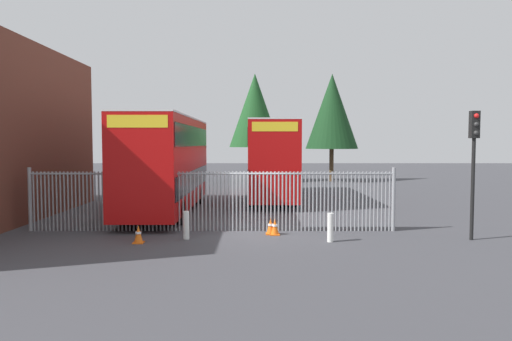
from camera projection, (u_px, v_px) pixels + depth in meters
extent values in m
plane|color=#3D3D42|center=(256.00, 203.00, 25.12)|extent=(100.00, 100.00, 0.00)
cylinder|color=gray|center=(33.00, 201.00, 17.11)|extent=(0.06, 0.06, 2.20)
cylinder|color=gray|center=(37.00, 201.00, 17.10)|extent=(0.06, 0.06, 2.20)
cylinder|color=gray|center=(40.00, 201.00, 17.10)|extent=(0.06, 0.06, 2.20)
cylinder|color=gray|center=(44.00, 201.00, 17.10)|extent=(0.06, 0.06, 2.20)
cylinder|color=gray|center=(48.00, 201.00, 17.10)|extent=(0.06, 0.06, 2.20)
cylinder|color=gray|center=(52.00, 201.00, 17.10)|extent=(0.06, 0.06, 2.20)
cylinder|color=gray|center=(56.00, 201.00, 17.10)|extent=(0.06, 0.06, 2.20)
cylinder|color=gray|center=(60.00, 201.00, 17.10)|extent=(0.06, 0.06, 2.20)
cylinder|color=gray|center=(63.00, 201.00, 17.10)|extent=(0.06, 0.06, 2.20)
cylinder|color=gray|center=(67.00, 201.00, 17.10)|extent=(0.06, 0.06, 2.20)
cylinder|color=gray|center=(71.00, 201.00, 17.10)|extent=(0.06, 0.06, 2.20)
cylinder|color=gray|center=(75.00, 201.00, 17.10)|extent=(0.06, 0.06, 2.20)
cylinder|color=gray|center=(79.00, 201.00, 17.10)|extent=(0.06, 0.06, 2.20)
cylinder|color=gray|center=(82.00, 201.00, 17.10)|extent=(0.06, 0.06, 2.20)
cylinder|color=gray|center=(86.00, 201.00, 17.10)|extent=(0.06, 0.06, 2.20)
cylinder|color=gray|center=(90.00, 201.00, 17.09)|extent=(0.06, 0.06, 2.20)
cylinder|color=gray|center=(94.00, 201.00, 17.09)|extent=(0.06, 0.06, 2.20)
cylinder|color=gray|center=(98.00, 201.00, 17.09)|extent=(0.06, 0.06, 2.20)
cylinder|color=gray|center=(101.00, 201.00, 17.09)|extent=(0.06, 0.06, 2.20)
cylinder|color=gray|center=(105.00, 201.00, 17.09)|extent=(0.06, 0.06, 2.20)
cylinder|color=gray|center=(109.00, 201.00, 17.09)|extent=(0.06, 0.06, 2.20)
cylinder|color=gray|center=(113.00, 201.00, 17.09)|extent=(0.06, 0.06, 2.20)
cylinder|color=gray|center=(117.00, 201.00, 17.09)|extent=(0.06, 0.06, 2.20)
cylinder|color=gray|center=(121.00, 201.00, 17.09)|extent=(0.06, 0.06, 2.20)
cylinder|color=gray|center=(124.00, 201.00, 17.09)|extent=(0.06, 0.06, 2.20)
cylinder|color=gray|center=(128.00, 201.00, 17.09)|extent=(0.06, 0.06, 2.20)
cylinder|color=gray|center=(132.00, 201.00, 17.09)|extent=(0.06, 0.06, 2.20)
cylinder|color=gray|center=(136.00, 201.00, 17.09)|extent=(0.06, 0.06, 2.20)
cylinder|color=gray|center=(140.00, 201.00, 17.09)|extent=(0.06, 0.06, 2.20)
cylinder|color=gray|center=(143.00, 201.00, 17.09)|extent=(0.06, 0.06, 2.20)
cylinder|color=gray|center=(147.00, 201.00, 17.08)|extent=(0.06, 0.06, 2.20)
cylinder|color=gray|center=(151.00, 201.00, 17.08)|extent=(0.06, 0.06, 2.20)
cylinder|color=gray|center=(155.00, 201.00, 17.08)|extent=(0.06, 0.06, 2.20)
cylinder|color=gray|center=(159.00, 201.00, 17.08)|extent=(0.06, 0.06, 2.20)
cylinder|color=gray|center=(162.00, 201.00, 17.08)|extent=(0.06, 0.06, 2.20)
cylinder|color=gray|center=(166.00, 201.00, 17.08)|extent=(0.06, 0.06, 2.20)
cylinder|color=gray|center=(170.00, 201.00, 17.08)|extent=(0.06, 0.06, 2.20)
cylinder|color=gray|center=(174.00, 201.00, 17.08)|extent=(0.06, 0.06, 2.20)
cylinder|color=gray|center=(178.00, 201.00, 17.08)|extent=(0.06, 0.06, 2.20)
cylinder|color=gray|center=(182.00, 201.00, 17.08)|extent=(0.06, 0.06, 2.20)
cylinder|color=gray|center=(185.00, 201.00, 17.08)|extent=(0.06, 0.06, 2.20)
cylinder|color=gray|center=(189.00, 201.00, 17.08)|extent=(0.06, 0.06, 2.20)
cylinder|color=gray|center=(193.00, 201.00, 17.08)|extent=(0.06, 0.06, 2.20)
cylinder|color=gray|center=(197.00, 201.00, 17.08)|extent=(0.06, 0.06, 2.20)
cylinder|color=gray|center=(201.00, 201.00, 17.07)|extent=(0.06, 0.06, 2.20)
cylinder|color=gray|center=(204.00, 201.00, 17.07)|extent=(0.06, 0.06, 2.20)
cylinder|color=gray|center=(208.00, 201.00, 17.07)|extent=(0.06, 0.06, 2.20)
cylinder|color=gray|center=(212.00, 201.00, 17.07)|extent=(0.06, 0.06, 2.20)
cylinder|color=gray|center=(216.00, 201.00, 17.07)|extent=(0.06, 0.06, 2.20)
cylinder|color=gray|center=(220.00, 201.00, 17.07)|extent=(0.06, 0.06, 2.20)
cylinder|color=gray|center=(224.00, 201.00, 17.07)|extent=(0.06, 0.06, 2.20)
cylinder|color=gray|center=(227.00, 201.00, 17.07)|extent=(0.06, 0.06, 2.20)
cylinder|color=gray|center=(231.00, 201.00, 17.07)|extent=(0.06, 0.06, 2.20)
cylinder|color=gray|center=(235.00, 201.00, 17.07)|extent=(0.06, 0.06, 2.20)
cylinder|color=gray|center=(239.00, 201.00, 17.07)|extent=(0.06, 0.06, 2.20)
cylinder|color=gray|center=(243.00, 201.00, 17.07)|extent=(0.06, 0.06, 2.20)
cylinder|color=gray|center=(247.00, 201.00, 17.07)|extent=(0.06, 0.06, 2.20)
cylinder|color=gray|center=(250.00, 201.00, 17.07)|extent=(0.06, 0.06, 2.20)
cylinder|color=gray|center=(254.00, 201.00, 17.07)|extent=(0.06, 0.06, 2.20)
cylinder|color=gray|center=(258.00, 201.00, 17.06)|extent=(0.06, 0.06, 2.20)
cylinder|color=gray|center=(262.00, 201.00, 17.06)|extent=(0.06, 0.06, 2.20)
cylinder|color=gray|center=(266.00, 201.00, 17.06)|extent=(0.06, 0.06, 2.20)
cylinder|color=gray|center=(269.00, 201.00, 17.06)|extent=(0.06, 0.06, 2.20)
cylinder|color=gray|center=(273.00, 201.00, 17.06)|extent=(0.06, 0.06, 2.20)
cylinder|color=gray|center=(277.00, 201.00, 17.06)|extent=(0.06, 0.06, 2.20)
cylinder|color=gray|center=(281.00, 201.00, 17.06)|extent=(0.06, 0.06, 2.20)
cylinder|color=gray|center=(285.00, 201.00, 17.06)|extent=(0.06, 0.06, 2.20)
cylinder|color=gray|center=(289.00, 201.00, 17.06)|extent=(0.06, 0.06, 2.20)
cylinder|color=gray|center=(292.00, 201.00, 17.06)|extent=(0.06, 0.06, 2.20)
cylinder|color=gray|center=(296.00, 201.00, 17.06)|extent=(0.06, 0.06, 2.20)
cylinder|color=gray|center=(300.00, 201.00, 17.06)|extent=(0.06, 0.06, 2.20)
cylinder|color=gray|center=(304.00, 201.00, 17.06)|extent=(0.06, 0.06, 2.20)
cylinder|color=gray|center=(308.00, 201.00, 17.06)|extent=(0.06, 0.06, 2.20)
cylinder|color=gray|center=(312.00, 201.00, 17.05)|extent=(0.06, 0.06, 2.20)
cylinder|color=gray|center=(315.00, 201.00, 17.05)|extent=(0.06, 0.06, 2.20)
cylinder|color=gray|center=(319.00, 201.00, 17.05)|extent=(0.06, 0.06, 2.20)
cylinder|color=gray|center=(323.00, 201.00, 17.05)|extent=(0.06, 0.06, 2.20)
cylinder|color=gray|center=(327.00, 201.00, 17.05)|extent=(0.06, 0.06, 2.20)
cylinder|color=gray|center=(331.00, 201.00, 17.05)|extent=(0.06, 0.06, 2.20)
cylinder|color=gray|center=(335.00, 201.00, 17.05)|extent=(0.06, 0.06, 2.20)
cylinder|color=gray|center=(338.00, 201.00, 17.05)|extent=(0.06, 0.06, 2.20)
cylinder|color=gray|center=(342.00, 201.00, 17.05)|extent=(0.06, 0.06, 2.20)
cylinder|color=gray|center=(346.00, 201.00, 17.05)|extent=(0.06, 0.06, 2.20)
cylinder|color=gray|center=(350.00, 201.00, 17.05)|extent=(0.06, 0.06, 2.20)
cylinder|color=gray|center=(354.00, 201.00, 17.05)|extent=(0.06, 0.06, 2.20)
cylinder|color=gray|center=(358.00, 201.00, 17.05)|extent=(0.06, 0.06, 2.20)
cylinder|color=gray|center=(361.00, 201.00, 17.05)|extent=(0.06, 0.06, 2.20)
cylinder|color=gray|center=(365.00, 201.00, 17.05)|extent=(0.06, 0.06, 2.20)
cylinder|color=gray|center=(369.00, 201.00, 17.04)|extent=(0.06, 0.06, 2.20)
cylinder|color=gray|center=(373.00, 201.00, 17.04)|extent=(0.06, 0.06, 2.20)
cylinder|color=gray|center=(377.00, 201.00, 17.04)|extent=(0.06, 0.06, 2.20)
cylinder|color=gray|center=(381.00, 201.00, 17.04)|extent=(0.06, 0.06, 2.20)
cylinder|color=gray|center=(384.00, 201.00, 17.04)|extent=(0.06, 0.06, 2.20)
cylinder|color=gray|center=(388.00, 201.00, 17.04)|extent=(0.06, 0.06, 2.20)
cylinder|color=gray|center=(392.00, 201.00, 17.04)|extent=(0.06, 0.06, 2.20)
cylinder|color=gray|center=(396.00, 201.00, 17.04)|extent=(0.06, 0.06, 2.20)
cylinder|color=gray|center=(214.00, 174.00, 17.01)|extent=(13.37, 0.07, 0.07)
cylinder|color=gray|center=(33.00, 199.00, 17.10)|extent=(0.14, 0.14, 2.35)
cylinder|color=gray|center=(396.00, 199.00, 17.04)|extent=(0.14, 0.14, 2.35)
cube|color=#B70C0C|center=(170.00, 162.00, 21.69)|extent=(2.50, 10.80, 4.00)
cube|color=black|center=(170.00, 179.00, 21.74)|extent=(2.54, 10.37, 0.90)
cube|color=black|center=(169.00, 136.00, 21.62)|extent=(2.54, 10.37, 0.90)
cube|color=yellow|center=(140.00, 121.00, 16.26)|extent=(2.12, 0.12, 0.44)
cube|color=silver|center=(169.00, 119.00, 21.57)|extent=(2.50, 10.80, 0.08)
cylinder|color=black|center=(127.00, 212.00, 18.46)|extent=(0.30, 1.04, 1.04)
cylinder|color=black|center=(182.00, 212.00, 18.45)|extent=(0.30, 1.04, 1.04)
cylinder|color=black|center=(160.00, 194.00, 24.77)|extent=(0.30, 1.04, 1.04)
cylinder|color=black|center=(201.00, 194.00, 24.76)|extent=(0.30, 1.04, 1.04)
cube|color=#B70C0C|center=(273.00, 158.00, 26.90)|extent=(2.50, 10.80, 4.00)
cube|color=black|center=(273.00, 172.00, 26.94)|extent=(2.54, 10.37, 0.90)
cube|color=black|center=(273.00, 138.00, 26.83)|extent=(2.54, 10.37, 0.90)
cube|color=yellow|center=(277.00, 127.00, 21.46)|extent=(2.12, 0.12, 0.44)
cube|color=silver|center=(273.00, 123.00, 26.78)|extent=(2.50, 10.80, 0.08)
cylinder|color=black|center=(254.00, 196.00, 23.67)|extent=(0.30, 1.04, 1.04)
cylinder|color=black|center=(297.00, 197.00, 23.66)|extent=(0.30, 1.04, 1.04)
cylinder|color=black|center=(255.00, 185.00, 29.98)|extent=(0.30, 1.04, 1.04)
cylinder|color=black|center=(289.00, 185.00, 29.96)|extent=(0.30, 1.04, 1.04)
cylinder|color=silver|center=(189.00, 225.00, 15.66)|extent=(0.20, 0.20, 0.95)
cylinder|color=silver|center=(333.00, 228.00, 15.20)|extent=(0.20, 0.20, 0.95)
cube|color=orange|center=(141.00, 242.00, 15.06)|extent=(0.34, 0.34, 0.04)
cone|color=orange|center=(141.00, 233.00, 15.04)|extent=(0.28, 0.28, 0.55)
cylinder|color=white|center=(141.00, 233.00, 15.04)|extent=(0.19, 0.19, 0.07)
cube|color=orange|center=(273.00, 234.00, 16.50)|extent=(0.34, 0.34, 0.04)
cone|color=orange|center=(273.00, 226.00, 16.48)|extent=(0.28, 0.28, 0.55)
cylinder|color=white|center=(273.00, 225.00, 16.48)|extent=(0.19, 0.19, 0.07)
cube|color=orange|center=(277.00, 234.00, 16.38)|extent=(0.34, 0.34, 0.04)
cone|color=orange|center=(277.00, 226.00, 16.37)|extent=(0.28, 0.28, 0.55)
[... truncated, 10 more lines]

